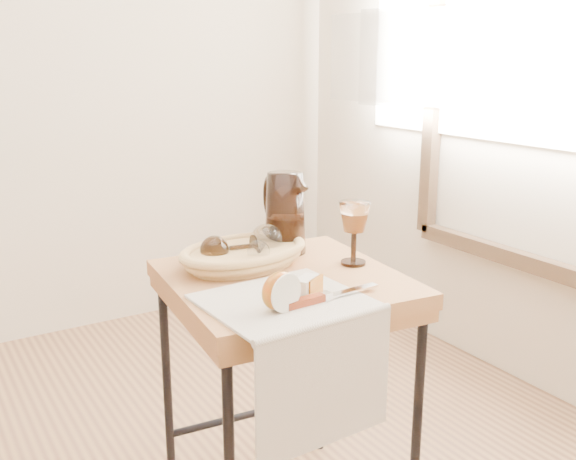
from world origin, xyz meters
TOP-DOWN VIEW (x-y plane):
  - curtain at (1.74, 0.35)m, footprint 0.02×1.00m
  - side_table at (0.62, 0.21)m, footprint 0.59×0.59m
  - tea_towel at (0.53, 0.06)m, footprint 0.35×0.31m
  - bread_basket at (0.57, 0.33)m, footprint 0.34×0.25m
  - goblet_lying_a at (0.54, 0.34)m, footprint 0.13×0.09m
  - goblet_lying_b at (0.62, 0.31)m, footprint 0.15×0.16m
  - pitcher at (0.72, 0.38)m, footprint 0.20×0.26m
  - wine_goblet at (0.82, 0.19)m, footprint 0.09×0.09m
  - apple_half at (0.49, 0.02)m, footprint 0.10×0.06m
  - apple_wedge at (0.58, 0.05)m, footprint 0.07×0.06m
  - table_knife at (0.61, 0.01)m, footprint 0.24×0.04m

SIDE VIEW (x-z plane):
  - side_table at x=0.62m, z-range 0.00..0.69m
  - tea_towel at x=0.53m, z-range 0.69..0.70m
  - table_knife at x=0.61m, z-range 0.70..0.71m
  - bread_basket at x=0.57m, z-range 0.69..0.74m
  - apple_wedge at x=0.58m, z-range 0.70..0.74m
  - apple_half at x=0.49m, z-range 0.70..0.78m
  - goblet_lying_a at x=0.54m, z-range 0.70..0.77m
  - goblet_lying_b at x=0.62m, z-range 0.70..0.79m
  - wine_goblet at x=0.82m, z-range 0.69..0.86m
  - pitcher at x=0.72m, z-range 0.67..0.93m
  - curtain at x=1.74m, z-range 0.10..2.30m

